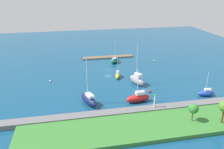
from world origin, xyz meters
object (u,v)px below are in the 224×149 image
Objects in this scene: sailboat_yellow_far_north at (118,75)px; mooring_buoy_white at (50,81)px; sailboat_green_off_beacon at (115,61)px; sailboat_red_lone_south at (138,98)px; harbor_beacon at (155,100)px; mooring_buoy_yellow at (154,61)px; sailboat_blue_east_end at (206,93)px; sailboat_gray_by_breakwater at (137,80)px; park_tree_west at (194,109)px; mooring_buoy_red at (150,91)px; sailboat_navy_near_pier at (89,99)px; pier_dock at (108,57)px.

mooring_buoy_white is at bearing -75.24° from sailboat_yellow_far_north.
sailboat_green_off_beacon is 15.69× the size of mooring_buoy_white.
sailboat_red_lone_south is 31.44m from mooring_buoy_white.
harbor_beacon reaches higher than mooring_buoy_yellow.
sailboat_blue_east_end is (-20.74, 0.47, -0.35)m from sailboat_red_lone_south.
sailboat_yellow_far_north is 11.72× the size of mooring_buoy_yellow.
sailboat_blue_east_end is at bearing -164.43° from harbor_beacon.
sailboat_yellow_far_north is at bearing 17.93° from sailboat_gray_by_breakwater.
harbor_beacon is 0.85× the size of park_tree_west.
sailboat_green_off_beacon reaches higher than mooring_buoy_red.
sailboat_navy_near_pier is (11.79, 16.50, 0.44)m from sailboat_yellow_far_north.
sailboat_yellow_far_north is 9.45× the size of mooring_buoy_red.
sailboat_red_lone_south is at bearing -65.32° from harbor_beacon.
park_tree_west reaches higher than pier_dock.
pier_dock is at bearing -26.66° from mooring_buoy_yellow.
sailboat_yellow_far_north is 18.15m from sailboat_red_lone_south.
sailboat_navy_near_pier is (13.66, -1.55, 0.11)m from sailboat_red_lone_south.
mooring_buoy_yellow is at bearing -113.85° from mooring_buoy_red.
sailboat_red_lone_south reaches higher than sailboat_blue_east_end.
sailboat_blue_east_end is 49.78m from mooring_buoy_white.
harbor_beacon is at bearing -46.44° from park_tree_west.
pier_dock is 2.95× the size of sailboat_yellow_far_north.
sailboat_navy_near_pier is 34.47m from sailboat_blue_east_end.
sailboat_green_off_beacon reaches higher than mooring_buoy_white.
sailboat_yellow_far_north is 0.79× the size of sailboat_green_off_beacon.
mooring_buoy_white is (25.52, 14.52, -0.73)m from sailboat_green_off_beacon.
sailboat_yellow_far_north is 12.33× the size of mooring_buoy_white.
mooring_buoy_white is (25.12, -18.88, -0.99)m from sailboat_red_lone_south.
sailboat_blue_east_end is at bearing 160.37° from mooring_buoy_red.
harbor_beacon is (-3.76, 46.48, 3.12)m from pier_dock.
sailboat_navy_near_pier is at bearing 6.11° from sailboat_blue_east_end.
pier_dock is 40.96m from sailboat_red_lone_south.
sailboat_gray_by_breakwater is 21.27m from sailboat_blue_east_end.
sailboat_red_lone_south is 20.75m from sailboat_blue_east_end.
sailboat_red_lone_south is at bearing -130.54° from sailboat_green_off_beacon.
sailboat_navy_near_pier is at bearing 10.37° from mooring_buoy_red.
sailboat_gray_by_breakwater reaches higher than sailboat_blue_east_end.
sailboat_blue_east_end is at bearing 172.23° from sailboat_red_lone_south.
sailboat_red_lone_south is 16.27× the size of mooring_buoy_white.
sailboat_red_lone_south is 7.38m from mooring_buoy_red.
pier_dock is 27.88× the size of mooring_buoy_red.
harbor_beacon is at bearing 138.57° from mooring_buoy_white.
sailboat_gray_by_breakwater is 11.89m from sailboat_red_lone_south.
sailboat_green_off_beacon is (8.84, -45.97, -3.11)m from park_tree_west.
park_tree_west is at bearing 119.83° from sailboat_red_lone_south.
sailboat_gray_by_breakwater is 0.98× the size of sailboat_navy_near_pier.
sailboat_yellow_far_north is 15.51m from sailboat_green_off_beacon.
sailboat_red_lone_south is (2.55, -5.54, -2.11)m from harbor_beacon.
sailboat_blue_east_end is 12.40× the size of mooring_buoy_white.
mooring_buoy_red is at bearing -104.73° from harbor_beacon.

